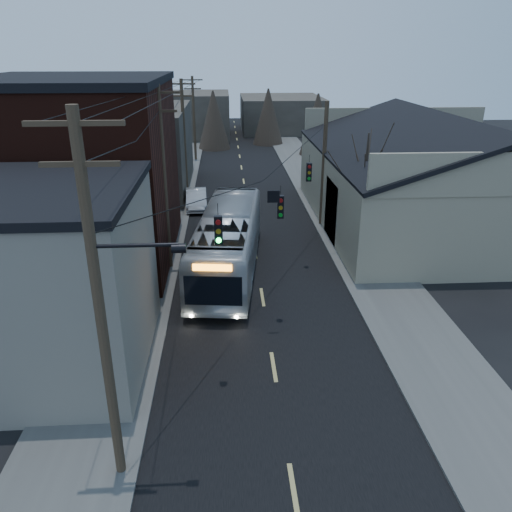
{
  "coord_description": "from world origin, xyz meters",
  "views": [
    {
      "loc": [
        -1.72,
        -8.42,
        11.6
      ],
      "look_at": [
        -0.43,
        12.25,
        3.0
      ],
      "focal_mm": 35.0,
      "sensor_mm": 36.0,
      "label": 1
    }
  ],
  "objects": [
    {
      "name": "warehouse",
      "position": [
        13.0,
        25.0,
        2.7
      ],
      "size": [
        16.16,
        20.6,
        7.73
      ],
      "color": "gray",
      "rests_on": "ground"
    },
    {
      "name": "road_surface",
      "position": [
        0.0,
        30.0,
        0.01
      ],
      "size": [
        9.0,
        110.0,
        0.02
      ],
      "primitive_type": "cube",
      "color": "black",
      "rests_on": "ground"
    },
    {
      "name": "building_far_left",
      "position": [
        -6.0,
        65.0,
        3.0
      ],
      "size": [
        10.0,
        12.0,
        6.0
      ],
      "primitive_type": "cube",
      "color": "#36312B",
      "rests_on": "ground"
    },
    {
      "name": "bare_tree",
      "position": [
        6.5,
        20.0,
        3.6
      ],
      "size": [
        0.4,
        0.4,
        7.2
      ],
      "primitive_type": "cone",
      "color": "black",
      "rests_on": "ground"
    },
    {
      "name": "parked_car",
      "position": [
        -4.03,
        29.62,
        0.74
      ],
      "size": [
        1.79,
        4.54,
        1.47
      ],
      "primitive_type": "imported",
      "rotation": [
        0.0,
        0.0,
        0.05
      ],
      "color": "#A9ADB1",
      "rests_on": "ground"
    },
    {
      "name": "building_brick",
      "position": [
        -10.0,
        20.0,
        5.0
      ],
      "size": [
        10.0,
        12.0,
        10.0
      ],
      "primitive_type": "cube",
      "color": "black",
      "rests_on": "ground"
    },
    {
      "name": "building_left_far",
      "position": [
        -9.5,
        36.0,
        3.5
      ],
      "size": [
        9.0,
        14.0,
        7.0
      ],
      "primitive_type": "cube",
      "color": "#36312B",
      "rests_on": "ground"
    },
    {
      "name": "bus",
      "position": [
        -1.66,
        17.42,
        1.76
      ],
      "size": [
        4.41,
        12.91,
        3.52
      ],
      "primitive_type": "imported",
      "rotation": [
        0.0,
        0.0,
        3.03
      ],
      "color": "#ACB3B9",
      "rests_on": "ground"
    },
    {
      "name": "sidewalk_right",
      "position": [
        6.5,
        30.0,
        0.06
      ],
      "size": [
        4.0,
        110.0,
        0.12
      ],
      "primitive_type": "cube",
      "color": "#474744",
      "rests_on": "ground"
    },
    {
      "name": "sidewalk_left",
      "position": [
        -6.5,
        30.0,
        0.06
      ],
      "size": [
        4.0,
        110.0,
        0.12
      ],
      "primitive_type": "cube",
      "color": "#474744",
      "rests_on": "ground"
    },
    {
      "name": "building_far_right",
      "position": [
        7.0,
        70.0,
        2.5
      ],
      "size": [
        12.0,
        14.0,
        5.0
      ],
      "primitive_type": "cube",
      "color": "#36312B",
      "rests_on": "ground"
    },
    {
      "name": "building_clapboard",
      "position": [
        -9.0,
        9.0,
        3.5
      ],
      "size": [
        8.0,
        8.0,
        7.0
      ],
      "primitive_type": "cube",
      "color": "slate",
      "rests_on": "ground"
    },
    {
      "name": "utility_lines",
      "position": [
        -3.11,
        24.14,
        4.95
      ],
      "size": [
        11.24,
        45.28,
        10.5
      ],
      "color": "#382B1E",
      "rests_on": "ground"
    }
  ]
}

